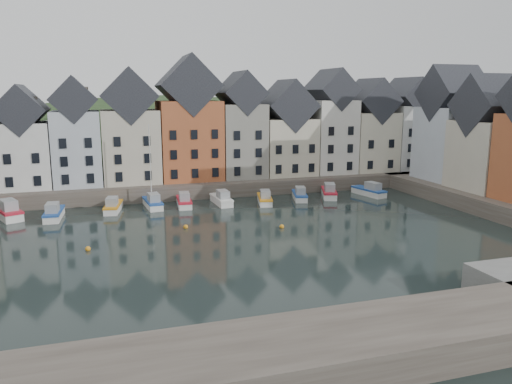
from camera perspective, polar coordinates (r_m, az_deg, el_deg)
name	(u,v)px	position (r m, az deg, el deg)	size (l,w,h in m)	color
ground	(241,246)	(48.07, -1.71, -6.21)	(260.00, 260.00, 0.00)	black
far_quay	(188,183)	(76.37, -7.80, 1.04)	(90.00, 16.00, 2.00)	#443B34
near_wall	(165,376)	(26.03, -10.41, -20.03)	(50.00, 6.00, 2.00)	#443B34
hillside	(169,251)	(106.00, -9.90, -6.69)	(153.60, 70.40, 64.00)	#22371B
far_terrace	(210,131)	(74.02, -5.24, 6.93)	(72.37, 8.16, 17.78)	beige
right_terrace	(493,136)	(71.35, 25.47, 5.75)	(8.30, 24.25, 16.36)	#B3BBC6
mooring_buoys	(190,233)	(52.19, -7.55, -4.71)	(20.50, 5.50, 0.50)	orange
boat_a	(7,212)	(65.25, -26.55, -2.03)	(4.54, 6.91, 2.55)	silver
boat_b	(54,213)	(62.64, -22.11, -2.27)	(2.13, 5.84, 2.20)	silver
boat_c	(113,206)	(64.14, -16.02, -1.60)	(2.61, 5.66, 2.09)	silver
boat_d	(153,202)	(65.00, -11.70, -1.16)	(2.21, 5.76, 10.77)	silver
boat_e	(184,201)	(65.12, -8.22, -1.08)	(2.17, 5.64, 2.12)	silver
boat_f	(222,199)	(65.80, -3.95, -0.85)	(2.02, 5.69, 2.15)	silver
boat_g	(265,199)	(66.08, 1.01, -0.79)	(2.93, 5.69, 2.09)	silver
boat_h	(300,195)	(68.75, 5.02, -0.36)	(3.06, 5.62, 2.06)	silver
boat_i	(329,192)	(70.86, 8.35, -0.03)	(3.85, 6.21, 2.28)	silver
boat_j	(370,191)	(73.03, 12.85, 0.12)	(2.96, 5.98, 2.20)	silver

